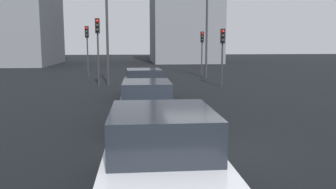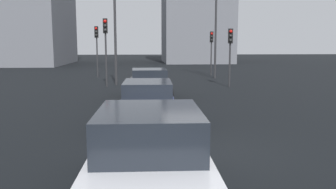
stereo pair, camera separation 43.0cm
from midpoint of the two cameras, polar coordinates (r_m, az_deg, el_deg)
The scene contains 12 objects.
ground_plane at distance 8.95m, azimuth 6.48°, elevation -9.81°, with size 160.00×160.00×0.20m, color black.
car_black_right_lead at distance 17.31m, azimuth -4.69°, elevation 1.73°, with size 4.23×2.16×1.46m.
car_navy_right_second at distance 11.71m, azimuth -4.56°, elevation -1.39°, with size 4.69×2.07×1.46m.
car_white_right_third at distance 5.98m, azimuth -3.18°, elevation -10.20°, with size 4.56×2.17×1.63m.
traffic_light_near_left at distance 30.06m, azimuth 5.17°, elevation 8.23°, with size 0.32×0.30×3.70m.
traffic_light_near_right at distance 22.11m, azimuth -11.95°, elevation 9.00°, with size 0.32×0.29×4.21m.
traffic_light_far_left at distance 22.00m, azimuth 8.34°, elevation 7.98°, with size 0.33×0.31×3.59m.
traffic_light_far_right at distance 28.69m, azimuth -13.49°, elevation 8.53°, with size 0.32×0.29×4.05m.
street_lamp_kerbside at distance 27.51m, azimuth 5.92°, elevation 13.07°, with size 0.56×0.36×8.65m.
street_lamp_far at distance 22.95m, azimuth -10.45°, elevation 11.17°, with size 0.56×0.36×6.50m.
building_facade_left at distance 52.10m, azimuth 2.43°, elevation 14.66°, with size 11.63×9.32×16.95m, color slate.
building_facade_center at distance 50.02m, azimuth -23.32°, elevation 12.25°, with size 14.76×8.46×13.44m, color slate.
Camera 1 is at (-8.27, 2.16, 2.67)m, focal length 37.37 mm.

